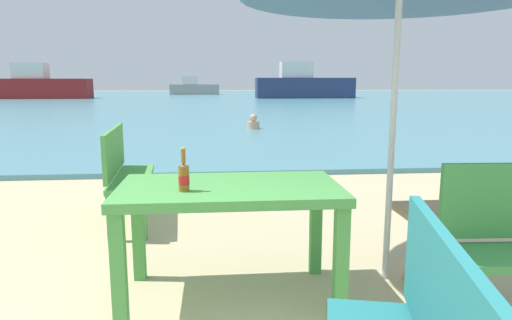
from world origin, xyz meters
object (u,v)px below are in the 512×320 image
(picnic_table_green, at_px, (230,202))
(beer_bottle_amber, at_px, (184,176))
(swimmer_person, at_px, (253,123))
(boat_tanker, at_px, (194,88))
(boat_fishing_trawler, at_px, (303,85))
(boat_ferry, at_px, (39,86))
(bench_green_right, at_px, (124,170))
(side_table_wood, at_px, (429,234))

(picnic_table_green, xyz_separation_m, beer_bottle_amber, (-0.28, -0.14, 0.20))
(swimmer_person, height_order, boat_tanker, boat_tanker)
(boat_fishing_trawler, distance_m, boat_ferry, 19.13)
(bench_green_right, bearing_deg, boat_ferry, 111.28)
(picnic_table_green, relative_size, boat_fishing_trawler, 0.19)
(beer_bottle_amber, height_order, swimmer_person, beer_bottle_amber)
(picnic_table_green, xyz_separation_m, bench_green_right, (-0.99, 1.70, -0.11))
(side_table_wood, distance_m, swimmer_person, 9.60)
(picnic_table_green, distance_m, boat_ferry, 34.08)
(side_table_wood, relative_size, boat_tanker, 0.12)
(bench_green_right, relative_size, swimmer_person, 2.98)
(bench_green_right, height_order, boat_fishing_trawler, boat_fishing_trawler)
(beer_bottle_amber, relative_size, boat_fishing_trawler, 0.04)
(boat_fishing_trawler, bearing_deg, bench_green_right, -104.30)
(side_table_wood, bearing_deg, boat_tanker, 94.81)
(bench_green_right, bearing_deg, picnic_table_green, -59.89)
(boat_fishing_trawler, bearing_deg, side_table_wood, -99.35)
(boat_fishing_trawler, height_order, boat_ferry, boat_fishing_trawler)
(beer_bottle_amber, relative_size, boat_tanker, 0.06)
(beer_bottle_amber, distance_m, boat_tanker, 40.18)
(picnic_table_green, distance_m, beer_bottle_amber, 0.37)
(side_table_wood, distance_m, bench_green_right, 2.87)
(beer_bottle_amber, height_order, side_table_wood, beer_bottle_amber)
(bench_green_right, xyz_separation_m, swimmer_person, (1.95, 7.99, -0.30))
(swimmer_person, height_order, boat_fishing_trawler, boat_fishing_trawler)
(boat_ferry, bearing_deg, side_table_wood, -66.01)
(beer_bottle_amber, bearing_deg, boat_tanker, 92.42)
(boat_tanker, bearing_deg, side_table_wood, -85.19)
(swimmer_person, bearing_deg, boat_fishing_trawler, 75.48)
(boat_tanker, bearing_deg, beer_bottle_amber, -87.58)
(bench_green_right, distance_m, boat_tanker, 38.32)
(beer_bottle_amber, bearing_deg, boat_fishing_trawler, 77.76)
(picnic_table_green, distance_m, boat_tanker, 40.06)
(boat_ferry, bearing_deg, picnic_table_green, -68.22)
(boat_fishing_trawler, bearing_deg, swimmer_person, -104.52)
(beer_bottle_amber, xyz_separation_m, side_table_wood, (1.67, 0.24, -0.50))
(bench_green_right, distance_m, boat_fishing_trawler, 30.19)
(picnic_table_green, height_order, boat_ferry, boat_ferry)
(picnic_table_green, relative_size, boat_tanker, 0.31)
(bench_green_right, height_order, boat_ferry, boat_ferry)
(beer_bottle_amber, bearing_deg, boat_ferry, 111.27)
(side_table_wood, xyz_separation_m, boat_tanker, (-3.36, 39.91, 0.31))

